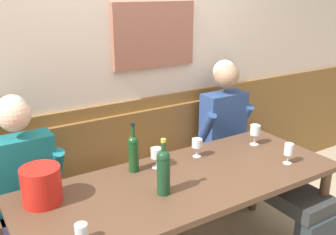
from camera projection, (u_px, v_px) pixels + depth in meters
The scene contains 14 objects.
room_wall_back at pixel (119, 55), 2.95m from camera, with size 6.80×0.12×2.80m.
wood_wainscot_panel at pixel (126, 160), 3.19m from camera, with size 6.80×0.03×1.04m, color brown.
wall_bench at pixel (139, 196), 3.10m from camera, with size 2.42×0.42×0.94m.
dining_table at pixel (184, 190), 2.45m from camera, with size 2.12×0.82×0.74m.
person_left_seat at pixel (37, 215), 2.26m from camera, with size 0.54×1.23×1.27m.
person_center_right_seat at pixel (248, 147), 3.13m from camera, with size 0.50×1.24×1.32m.
ice_bucket at pixel (41, 185), 2.13m from camera, with size 0.22×0.22×0.22m, color red.
wine_bottle_green_tall at pixel (133, 152), 2.49m from camera, with size 0.07×0.07×0.34m.
wine_bottle_clear_water at pixel (163, 170), 2.21m from camera, with size 0.08×0.08×0.35m.
wine_glass_mid_right at pixel (156, 153), 2.55m from camera, with size 0.08×0.08×0.14m.
wine_glass_left_end at pixel (289, 150), 2.61m from camera, with size 0.06×0.06×0.15m.
wine_glass_mid_left at pixel (197, 144), 2.72m from camera, with size 0.07×0.07×0.14m.
wine_glass_right_end at pixel (255, 131), 2.93m from camera, with size 0.08×0.08×0.16m.
water_tumbler_right at pixel (81, 233), 1.81m from camera, with size 0.06×0.06×0.10m, color silver.
Camera 1 is at (-1.23, -1.62, 1.89)m, focal length 40.46 mm.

